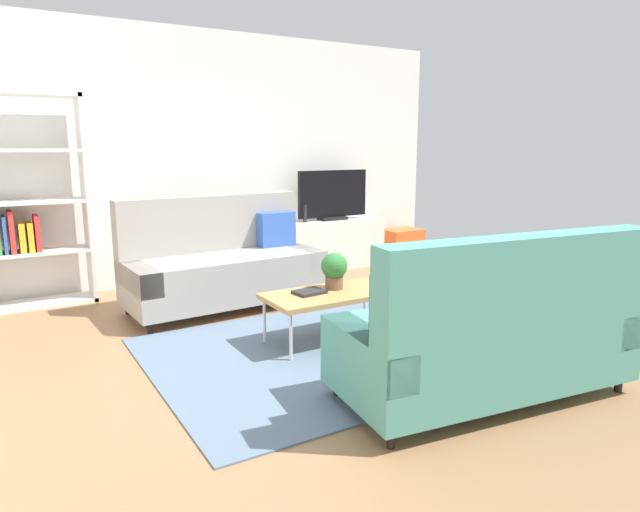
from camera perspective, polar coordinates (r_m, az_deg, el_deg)
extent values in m
plane|color=#936B47|center=(4.61, 0.96, -9.06)|extent=(7.68, 7.68, 0.00)
cube|color=white|center=(6.86, -11.59, 9.83)|extent=(6.40, 0.12, 2.90)
cube|color=slate|center=(4.51, 1.97, -9.44)|extent=(2.90, 2.20, 0.01)
cube|color=gray|center=(5.60, -9.69, -2.09)|extent=(1.94, 0.94, 0.44)
cube|color=gray|center=(5.80, -11.16, 3.34)|extent=(1.91, 0.30, 0.56)
cube|color=gray|center=(5.96, -2.27, -0.03)|extent=(0.25, 0.85, 0.22)
cube|color=gray|center=(5.29, -18.13, -2.06)|extent=(0.25, 0.85, 0.22)
cylinder|color=black|center=(5.78, -0.30, -4.25)|extent=(0.05, 0.05, 0.10)
cylinder|color=black|center=(5.07, -17.01, -7.03)|extent=(0.05, 0.05, 0.10)
cylinder|color=black|center=(6.34, -3.71, -2.87)|extent=(0.05, 0.05, 0.10)
cylinder|color=black|center=(5.70, -19.04, -5.13)|extent=(0.05, 0.05, 0.10)
cube|color=#3359B2|center=(5.94, -4.48, 2.74)|extent=(0.41, 0.16, 0.36)
cube|color=teal|center=(3.79, 16.18, -8.98)|extent=(1.99, 1.07, 0.44)
cube|color=teal|center=(3.42, 20.05, -2.67)|extent=(1.91, 0.44, 0.56)
cube|color=teal|center=(3.29, 4.65, -9.63)|extent=(0.30, 0.86, 0.22)
cube|color=teal|center=(4.33, 25.00, -5.52)|extent=(0.30, 0.86, 0.22)
cylinder|color=black|center=(3.71, 1.73, -13.45)|extent=(0.05, 0.05, 0.10)
cylinder|color=black|center=(4.68, 21.64, -8.93)|extent=(0.05, 0.05, 0.10)
cylinder|color=black|center=(3.18, 7.25, -18.07)|extent=(0.05, 0.05, 0.10)
cylinder|color=black|center=(4.26, 28.21, -11.48)|extent=(0.05, 0.05, 0.10)
cube|color=black|center=(3.17, 8.81, -5.02)|extent=(0.41, 0.19, 0.36)
cube|color=#B7844C|center=(4.58, 1.17, -3.94)|extent=(1.10, 0.56, 0.04)
cylinder|color=silver|center=(4.60, -5.70, -6.64)|extent=(0.02, 0.02, 0.38)
cylinder|color=silver|center=(5.08, 4.59, -4.86)|extent=(0.02, 0.02, 0.38)
cylinder|color=silver|center=(4.21, -3.00, -8.33)|extent=(0.02, 0.02, 0.38)
cylinder|color=silver|center=(4.73, 7.82, -6.17)|extent=(0.02, 0.02, 0.38)
cube|color=silver|center=(7.34, 1.20, 1.27)|extent=(1.40, 0.44, 0.64)
cube|color=black|center=(7.27, 1.29, 3.88)|extent=(0.36, 0.20, 0.04)
cube|color=black|center=(7.24, 1.31, 6.40)|extent=(1.00, 0.05, 0.60)
cube|color=white|center=(6.23, -22.83, 5.35)|extent=(0.04, 0.36, 2.10)
cube|color=white|center=(6.17, -28.60, 14.42)|extent=(1.10, 0.36, 0.04)
cube|color=white|center=(6.36, -26.84, -4.35)|extent=(1.10, 0.36, 0.04)
cube|color=white|center=(6.25, -27.27, 0.35)|extent=(1.02, 0.36, 0.03)
cube|color=white|center=(6.18, -27.70, 4.90)|extent=(1.02, 0.36, 0.03)
cube|color=white|center=(6.16, -28.13, 9.52)|extent=(1.02, 0.36, 0.03)
cube|color=#3359B2|center=(6.21, -29.55, 1.92)|extent=(0.03, 0.29, 0.36)
cube|color=red|center=(6.21, -29.01, 2.18)|extent=(0.05, 0.29, 0.41)
cube|color=gold|center=(6.22, -28.19, 1.69)|extent=(0.05, 0.29, 0.29)
cube|color=gold|center=(6.22, -27.52, 1.78)|extent=(0.05, 0.29, 0.29)
cube|color=red|center=(6.22, -26.97, 2.13)|extent=(0.04, 0.29, 0.35)
cube|color=orange|center=(7.91, 8.36, 1.15)|extent=(0.52, 0.40, 0.44)
cylinder|color=brown|center=(4.66, 1.46, -2.73)|extent=(0.15, 0.15, 0.11)
sphere|color=#2D7233|center=(4.63, 1.47, -1.03)|extent=(0.22, 0.22, 0.22)
cube|color=#262626|center=(4.52, -1.09, -3.69)|extent=(0.26, 0.21, 0.03)
cylinder|color=silver|center=(7.04, -3.02, 4.08)|extent=(0.09, 0.09, 0.15)
cylinder|color=#262626|center=(7.03, -1.56, 4.37)|extent=(0.05, 0.05, 0.22)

